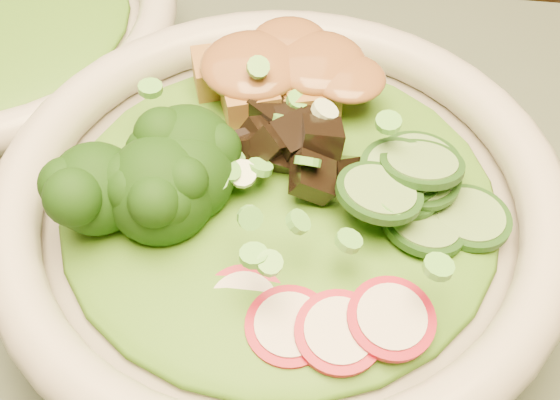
# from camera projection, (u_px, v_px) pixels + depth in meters

# --- Properties ---
(salad_bowl) EXTENTS (0.30, 0.30, 0.08)m
(salad_bowl) POSITION_uv_depth(u_px,v_px,m) (280.00, 225.00, 0.42)
(salad_bowl) COLOR beige
(salad_bowl) RESTS_ON dining_table
(lettuce_bed) EXTENTS (0.23, 0.23, 0.03)m
(lettuce_bed) POSITION_uv_depth(u_px,v_px,m) (280.00, 199.00, 0.41)
(lettuce_bed) COLOR #326C16
(lettuce_bed) RESTS_ON salad_bowl
(broccoli_florets) EXTENTS (0.09, 0.08, 0.05)m
(broccoli_florets) POSITION_uv_depth(u_px,v_px,m) (140.00, 181.00, 0.39)
(broccoli_florets) COLOR black
(broccoli_florets) RESTS_ON salad_bowl
(radish_slices) EXTENTS (0.12, 0.05, 0.02)m
(radish_slices) POSITION_uv_depth(u_px,v_px,m) (291.00, 316.00, 0.35)
(radish_slices) COLOR maroon
(radish_slices) RESTS_ON salad_bowl
(cucumber_slices) EXTENTS (0.08, 0.08, 0.04)m
(cucumber_slices) POSITION_uv_depth(u_px,v_px,m) (424.00, 180.00, 0.40)
(cucumber_slices) COLOR #7DAA5E
(cucumber_slices) RESTS_ON salad_bowl
(mushroom_heap) EXTENTS (0.08, 0.08, 0.05)m
(mushroom_heap) POSITION_uv_depth(u_px,v_px,m) (279.00, 158.00, 0.40)
(mushroom_heap) COLOR black
(mushroom_heap) RESTS_ON salad_bowl
(tofu_cubes) EXTENTS (0.10, 0.07, 0.04)m
(tofu_cubes) POSITION_uv_depth(u_px,v_px,m) (281.00, 87.00, 0.44)
(tofu_cubes) COLOR olive
(tofu_cubes) RESTS_ON salad_bowl
(peanut_sauce) EXTENTS (0.08, 0.06, 0.02)m
(peanut_sauce) POSITION_uv_depth(u_px,v_px,m) (281.00, 67.00, 0.43)
(peanut_sauce) COLOR brown
(peanut_sauce) RESTS_ON tofu_cubes
(scallion_garnish) EXTENTS (0.22, 0.22, 0.03)m
(scallion_garnish) POSITION_uv_depth(u_px,v_px,m) (280.00, 162.00, 0.39)
(scallion_garnish) COLOR #5FBC42
(scallion_garnish) RESTS_ON salad_bowl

